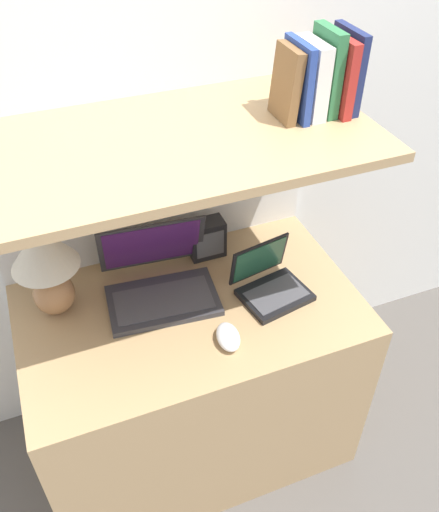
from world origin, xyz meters
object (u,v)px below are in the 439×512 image
object	(u,v)px
computer_mouse	(228,337)
book_white	(311,79)
laptop_small	(270,284)
book_navy	(347,70)
book_red	(336,74)
book_brown	(286,84)
book_green	(326,71)
router_box	(207,238)
book_blue	(298,80)
table_lamp	(45,261)
laptop_large	(159,281)

from	to	relation	value
computer_mouse	book_white	xyz separation A→B (m)	(0.34, 0.25, 0.66)
laptop_small	book_navy	world-z (taller)	book_navy
book_red	book_brown	bearing A→B (deg)	-180.00
book_navy	book_green	distance (m)	0.07
router_box	book_blue	xyz separation A→B (m)	(0.21, -0.17, 0.61)
router_box	book_red	size ratio (longest dim) A/B	0.68
book_red	router_box	bearing A→B (deg)	153.57
table_lamp	book_brown	world-z (taller)	book_brown
laptop_small	router_box	bearing A→B (deg)	115.89
laptop_large	router_box	xyz separation A→B (m)	(0.22, 0.13, 0.02)
book_green	book_navy	bearing A→B (deg)	0.00
computer_mouse	book_green	xyz separation A→B (m)	(0.38, 0.25, 0.67)
book_white	router_box	bearing A→B (deg)	146.90
book_navy	book_blue	size ratio (longest dim) A/B	1.07
table_lamp	book_red	world-z (taller)	book_red
table_lamp	router_box	size ratio (longest dim) A/B	2.31
laptop_small	book_white	world-z (taller)	book_white
laptop_small	router_box	size ratio (longest dim) A/B	1.72
table_lamp	book_white	size ratio (longest dim) A/B	1.62
table_lamp	book_brown	bearing A→B (deg)	-6.39
router_box	book_red	bearing A→B (deg)	-26.43
book_green	book_brown	world-z (taller)	book_green
computer_mouse	book_green	bearing A→B (deg)	32.93
table_lamp	book_green	bearing A→B (deg)	-5.49
table_lamp	laptop_small	distance (m)	0.72
book_red	book_green	distance (m)	0.04
laptop_large	book_blue	size ratio (longest dim) A/B	1.83
table_lamp	book_blue	size ratio (longest dim) A/B	1.59
router_box	book_white	size ratio (longest dim) A/B	0.70
laptop_small	book_red	world-z (taller)	book_red
book_blue	book_brown	bearing A→B (deg)	-180.00
book_white	book_brown	bearing A→B (deg)	-180.00
book_red	laptop_large	bearing A→B (deg)	176.32
table_lamp	computer_mouse	world-z (taller)	table_lamp
laptop_small	book_red	size ratio (longest dim) A/B	1.18
book_navy	book_red	xyz separation A→B (m)	(-0.03, 0.00, -0.01)
book_blue	table_lamp	bearing A→B (deg)	173.89
table_lamp	laptop_small	world-z (taller)	table_lamp
book_brown	laptop_large	bearing A→B (deg)	174.89
laptop_large	book_red	bearing A→B (deg)	-3.68
table_lamp	book_white	world-z (taller)	book_white
book_red	computer_mouse	bearing A→B (deg)	-149.27
table_lamp	laptop_large	world-z (taller)	table_lamp
computer_mouse	router_box	bearing A→B (deg)	78.48
book_green	laptop_small	bearing A→B (deg)	-150.72
book_white	book_brown	size ratio (longest dim) A/B	1.03
router_box	book_navy	bearing A→B (deg)	-24.36
book_blue	laptop_large	bearing A→B (deg)	175.29
laptop_large	book_blue	world-z (taller)	book_blue
book_green	book_blue	distance (m)	0.09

